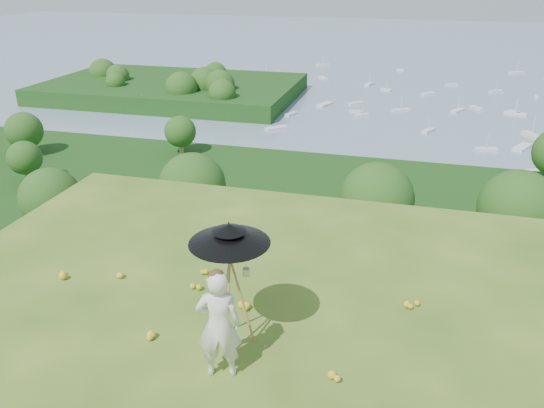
% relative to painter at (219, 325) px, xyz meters
% --- Properties ---
extents(forest_slope, '(140.00, 56.00, 22.00)m').
position_rel_painter_xyz_m(forest_slope, '(1.07, 34.36, -29.81)').
color(forest_slope, '#183C10').
rests_on(forest_slope, bay_water).
extents(shoreline_tier, '(170.00, 28.00, 8.00)m').
position_rel_painter_xyz_m(shoreline_tier, '(1.07, 74.36, -36.81)').
color(shoreline_tier, slate).
rests_on(shoreline_tier, bay_water).
extents(bay_water, '(700.00, 700.00, 0.00)m').
position_rel_painter_xyz_m(bay_water, '(1.07, 239.36, -34.81)').
color(bay_water, slate).
rests_on(bay_water, ground).
extents(peninsula, '(90.00, 60.00, 12.00)m').
position_rel_painter_xyz_m(peninsula, '(-73.93, 154.36, -29.81)').
color(peninsula, '#183C10').
rests_on(peninsula, bay_water).
extents(slope_trees, '(110.00, 50.00, 6.00)m').
position_rel_painter_xyz_m(slope_trees, '(1.07, 34.36, -15.81)').
color(slope_trees, '#2C5519').
rests_on(slope_trees, forest_slope).
extents(harbor_town, '(110.00, 22.00, 5.00)m').
position_rel_painter_xyz_m(harbor_town, '(1.07, 74.36, -30.31)').
color(harbor_town, silver).
rests_on(harbor_town, shoreline_tier).
extents(moored_boats, '(140.00, 140.00, 0.70)m').
position_rel_painter_xyz_m(moored_boats, '(-11.43, 160.36, -34.46)').
color(moored_boats, silver).
rests_on(moored_boats, bay_water).
extents(wildflowers, '(10.00, 10.50, 0.12)m').
position_rel_painter_xyz_m(wildflowers, '(1.07, -0.39, -0.75)').
color(wildflowers, gold).
rests_on(wildflowers, ground).
extents(painter, '(0.67, 0.53, 1.61)m').
position_rel_painter_xyz_m(painter, '(0.00, 0.00, 0.00)').
color(painter, silver).
rests_on(painter, ground).
extents(field_easel, '(0.79, 0.79, 1.77)m').
position_rel_painter_xyz_m(field_easel, '(-0.03, 0.61, 0.08)').
color(field_easel, olive).
rests_on(field_easel, ground).
extents(sun_umbrella, '(1.24, 1.24, 0.53)m').
position_rel_painter_xyz_m(sun_umbrella, '(-0.04, 0.64, 0.91)').
color(sun_umbrella, black).
rests_on(sun_umbrella, field_easel).
extents(painter_cap, '(0.24, 0.28, 0.10)m').
position_rel_painter_xyz_m(painter_cap, '(0.00, 0.00, 0.76)').
color(painter_cap, '#BF6869').
rests_on(painter_cap, painter).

